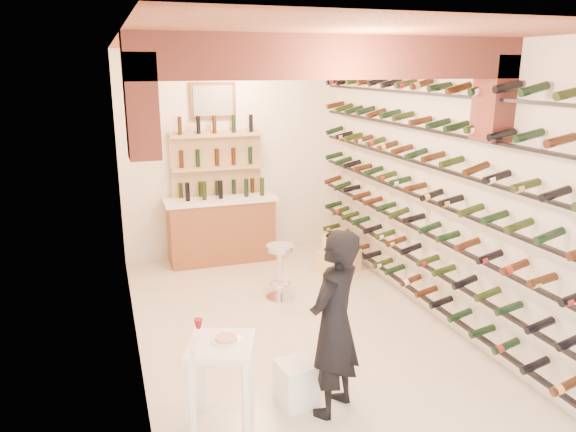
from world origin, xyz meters
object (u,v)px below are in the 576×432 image
object	(u,v)px
chrome_barstool	(280,268)
white_stool	(296,383)
back_counter	(221,228)
person	(334,324)
crate_lower	(338,261)
tasting_table	(221,358)
wine_rack	(421,191)

from	to	relation	value
chrome_barstool	white_stool	bearing A→B (deg)	-104.28
back_counter	white_stool	size ratio (longest dim) A/B	4.24
person	crate_lower	size ratio (longest dim) A/B	2.93
person	white_stool	bearing A→B (deg)	-73.72
tasting_table	person	bearing A→B (deg)	14.19
back_counter	wine_rack	bearing A→B (deg)	-55.34
wine_rack	chrome_barstool	size ratio (longest dim) A/B	7.76
back_counter	white_stool	xyz separation A→B (m)	(-0.17, -3.96, -0.33)
wine_rack	chrome_barstool	xyz separation A→B (m)	(-1.42, 0.94, -1.12)
person	chrome_barstool	world-z (taller)	person
white_stool	chrome_barstool	world-z (taller)	chrome_barstool
back_counter	crate_lower	xyz separation A→B (m)	(1.53, -1.04, -0.36)
crate_lower	wine_rack	bearing A→B (deg)	-79.37
back_counter	person	world-z (taller)	person
tasting_table	wine_rack	bearing A→B (deg)	47.69
wine_rack	back_counter	distance (m)	3.38
back_counter	person	xyz separation A→B (m)	(0.10, -4.16, 0.30)
wine_rack	tasting_table	xyz separation A→B (m)	(-2.69, -1.41, -0.92)
crate_lower	white_stool	bearing A→B (deg)	-120.15
wine_rack	crate_lower	distance (m)	2.14
tasting_table	crate_lower	size ratio (longest dim) A/B	1.64
tasting_table	chrome_barstool	size ratio (longest dim) A/B	1.27
wine_rack	back_counter	size ratio (longest dim) A/B	3.35
wine_rack	white_stool	bearing A→B (deg)	-146.64
white_stool	crate_lower	xyz separation A→B (m)	(1.70, 2.92, -0.03)
tasting_table	person	world-z (taller)	person
chrome_barstool	crate_lower	size ratio (longest dim) A/B	1.29
tasting_table	chrome_barstool	distance (m)	2.69
white_stool	person	xyz separation A→B (m)	(0.27, -0.20, 0.63)
back_counter	chrome_barstool	bearing A→B (deg)	-76.50
tasting_table	person	xyz separation A→B (m)	(0.96, -0.10, 0.20)
white_stool	crate_lower	world-z (taller)	white_stool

